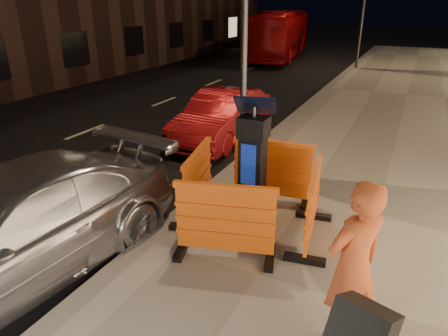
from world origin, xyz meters
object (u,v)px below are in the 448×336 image
at_px(parking_kiosk, 252,167).
at_px(man, 353,267).
at_px(barrier_back, 272,171).
at_px(barrier_kerbside, 198,182).
at_px(bus_doubledecker, 278,58).
at_px(car_silver, 21,275).
at_px(barrier_front, 225,221).
at_px(car_red, 222,139).
at_px(barrier_bldgside, 312,206).

relative_size(parking_kiosk, man, 1.07).
distance_m(barrier_back, barrier_kerbside, 1.34).
height_order(barrier_kerbside, bus_doubledecker, bus_doubledecker).
bearing_deg(car_silver, man, 15.76).
distance_m(barrier_front, barrier_kerbside, 1.34).
bearing_deg(barrier_front, car_red, 100.96).
distance_m(parking_kiosk, bus_doubledecker, 20.92).
relative_size(barrier_back, man, 0.77).
xyz_separation_m(barrier_bldgside, man, (0.81, -1.76, 0.37)).
relative_size(barrier_back, barrier_bldgside, 1.00).
xyz_separation_m(barrier_bldgside, car_red, (-3.38, 3.95, -0.70)).
relative_size(parking_kiosk, barrier_kerbside, 1.40).
xyz_separation_m(car_silver, bus_doubledecker, (-3.81, 22.32, 0.00)).
relative_size(car_silver, bus_doubledecker, 0.49).
bearing_deg(car_red, barrier_back, -52.59).
bearing_deg(parking_kiosk, barrier_kerbside, 169.58).
bearing_deg(man, barrier_bldgside, -117.28).
bearing_deg(car_red, parking_kiosk, -60.00).
xyz_separation_m(barrier_front, barrier_bldgside, (0.95, 0.95, 0.00)).
height_order(parking_kiosk, barrier_front, parking_kiosk).
xyz_separation_m(barrier_back, bus_doubledecker, (-6.22, 19.00, -0.70)).
xyz_separation_m(parking_kiosk, barrier_bldgside, (0.95, 0.00, -0.44)).
distance_m(barrier_bldgside, car_silver, 4.17).
distance_m(car_silver, car_red, 6.32).
relative_size(parking_kiosk, barrier_front, 1.40).
bearing_deg(barrier_bldgside, parking_kiosk, 81.58).
xyz_separation_m(barrier_bldgside, car_silver, (-3.36, -2.37, -0.70)).
distance_m(car_silver, man, 4.35).
bearing_deg(car_silver, barrier_back, 61.40).
relative_size(barrier_back, car_red, 0.36).
height_order(barrier_kerbside, car_silver, barrier_kerbside).
height_order(car_silver, car_red, car_silver).
distance_m(barrier_front, car_silver, 2.89).
bearing_deg(barrier_front, man, -40.14).
bearing_deg(parking_kiosk, barrier_bldgside, -10.42).
relative_size(barrier_front, barrier_kerbside, 1.00).
distance_m(parking_kiosk, barrier_back, 1.05).
xyz_separation_m(parking_kiosk, barrier_back, (0.00, 0.95, -0.44)).
xyz_separation_m(parking_kiosk, bus_doubledecker, (-6.22, 19.95, -1.14)).
distance_m(parking_kiosk, barrier_front, 1.05).
bearing_deg(barrier_kerbside, parking_kiosk, -102.42).
bearing_deg(car_silver, barrier_kerbside, 65.73).
distance_m(barrier_bldgside, man, 1.97).
bearing_deg(man, car_silver, -43.58).
xyz_separation_m(parking_kiosk, barrier_front, (0.00, -0.95, -0.44)).
bearing_deg(car_red, barrier_front, -65.22).
height_order(car_red, man, man).
height_order(parking_kiosk, car_silver, parking_kiosk).
xyz_separation_m(barrier_back, barrier_bldgside, (0.95, -0.95, 0.00)).
height_order(barrier_back, barrier_bldgside, same).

